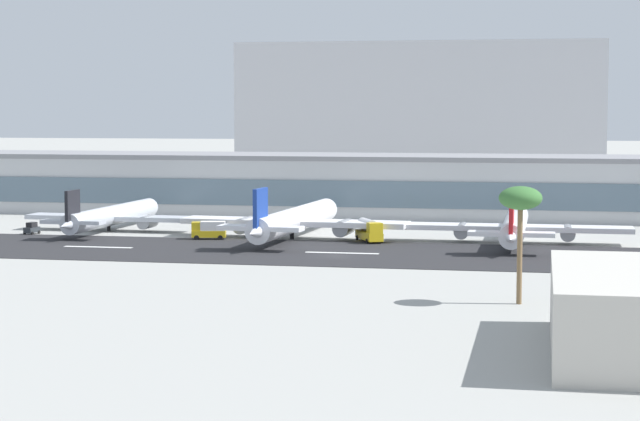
# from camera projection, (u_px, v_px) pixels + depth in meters

# --- Properties ---
(ground_plane) EXTENTS (1400.00, 1400.00, 0.00)m
(ground_plane) POSITION_uv_depth(u_px,v_px,m) (337.00, 256.00, 180.65)
(ground_plane) COLOR #9E9E99
(runway_strip) EXTENTS (800.00, 32.67, 0.08)m
(runway_strip) POSITION_uv_depth(u_px,v_px,m) (342.00, 253.00, 184.47)
(runway_strip) COLOR #262628
(runway_strip) RESTS_ON ground_plane
(runway_centreline_dash_3) EXTENTS (12.00, 1.20, 0.01)m
(runway_centreline_dash_3) POSITION_uv_depth(u_px,v_px,m) (98.00, 247.00, 192.36)
(runway_centreline_dash_3) COLOR white
(runway_centreline_dash_3) RESTS_ON runway_strip
(runway_centreline_dash_4) EXTENTS (12.00, 1.20, 0.01)m
(runway_centreline_dash_4) POSITION_uv_depth(u_px,v_px,m) (342.00, 253.00, 184.45)
(runway_centreline_dash_4) COLOR white
(runway_centreline_dash_4) RESTS_ON runway_strip
(runway_centreline_dash_5) EXTENTS (12.00, 1.20, 0.01)m
(runway_centreline_dash_5) POSITION_uv_depth(u_px,v_px,m) (599.00, 259.00, 176.78)
(runway_centreline_dash_5) COLOR white
(runway_centreline_dash_5) RESTS_ON runway_strip
(terminal_building) EXTENTS (179.53, 23.98, 13.29)m
(terminal_building) POSITION_uv_depth(u_px,v_px,m) (347.00, 185.00, 250.96)
(terminal_building) COLOR #B7BABC
(terminal_building) RESTS_ON ground_plane
(distant_hotel_block) EXTENTS (117.88, 28.05, 44.69)m
(distant_hotel_block) POSITION_uv_depth(u_px,v_px,m) (420.00, 112.00, 374.75)
(distant_hotel_block) COLOR #BCBCC1
(distant_hotel_block) RESTS_ON ground_plane
(airliner_black_tail_gate_0) EXTENTS (33.39, 42.74, 8.92)m
(airliner_black_tail_gate_0) POSITION_uv_depth(u_px,v_px,m) (109.00, 216.00, 217.77)
(airliner_black_tail_gate_0) COLOR silver
(airliner_black_tail_gate_0) RESTS_ON ground_plane
(airliner_navy_tail_gate_1) EXTENTS (41.61, 49.37, 10.30)m
(airliner_navy_tail_gate_1) POSITION_uv_depth(u_px,v_px,m) (292.00, 221.00, 204.53)
(airliner_navy_tail_gate_1) COLOR white
(airliner_navy_tail_gate_1) RESTS_ON ground_plane
(airliner_red_tail_gate_2) EXTENTS (40.09, 45.05, 9.41)m
(airliner_red_tail_gate_2) POSITION_uv_depth(u_px,v_px,m) (514.00, 226.00, 197.51)
(airliner_red_tail_gate_2) COLOR white
(airliner_red_tail_gate_2) RESTS_ON ground_plane
(service_fuel_truck_0) EXTENTS (6.03, 8.79, 3.95)m
(service_fuel_truck_0) POSITION_uv_depth(u_px,v_px,m) (369.00, 230.00, 200.40)
(service_fuel_truck_0) COLOR gold
(service_fuel_truck_0) RESTS_ON ground_plane
(service_box_truck_1) EXTENTS (6.36, 3.63, 3.25)m
(service_box_truck_1) POSITION_uv_depth(u_px,v_px,m) (209.00, 230.00, 203.97)
(service_box_truck_1) COLOR gold
(service_box_truck_1) RESTS_ON ground_plane
(service_baggage_tug_2) EXTENTS (2.30, 3.41, 2.20)m
(service_baggage_tug_2) POSITION_uv_depth(u_px,v_px,m) (32.00, 229.00, 212.94)
(service_baggage_tug_2) COLOR #2D3338
(service_baggage_tug_2) RESTS_ON ground_plane
(palm_tree_1) EXTENTS (5.13, 5.13, 14.07)m
(palm_tree_1) POSITION_uv_depth(u_px,v_px,m) (520.00, 201.00, 135.43)
(palm_tree_1) COLOR brown
(palm_tree_1) RESTS_ON ground_plane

